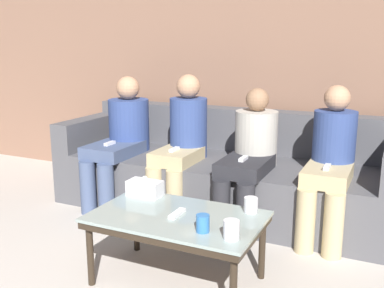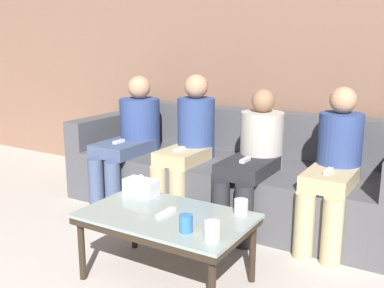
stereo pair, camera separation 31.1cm
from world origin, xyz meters
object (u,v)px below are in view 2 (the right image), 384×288
object	(u,v)px
cup_far_center	(241,207)
seated_person_right_end	(334,163)
cup_near_right	(186,223)
seated_person_mid_left	(189,140)
coffee_table	(166,221)
seated_person_left_end	(132,134)
seated_person_mid_right	(254,155)
cup_near_left	(212,231)
tissue_box	(141,186)
game_remote	(166,213)
couch	(232,175)

from	to	relation	value
cup_far_center	seated_person_right_end	world-z (taller)	seated_person_right_end
cup_near_right	seated_person_mid_left	bearing A→B (deg)	120.83
coffee_table	seated_person_left_end	size ratio (longest dim) A/B	0.89
seated_person_mid_right	cup_near_left	bearing A→B (deg)	-76.25
tissue_box	seated_person_right_end	size ratio (longest dim) A/B	0.20
cup_near_right	game_remote	xyz separation A→B (m)	(-0.23, 0.15, -0.04)
couch	seated_person_left_end	xyz separation A→B (m)	(-0.88, -0.23, 0.29)
coffee_table	game_remote	size ratio (longest dim) A/B	6.50
game_remote	seated_person_mid_left	size ratio (longest dim) A/B	0.13
cup_near_left	cup_near_right	world-z (taller)	cup_near_left
cup_near_left	seated_person_mid_right	bearing A→B (deg)	103.75
cup_near_left	seated_person_left_end	bearing A→B (deg)	140.68
tissue_box	seated_person_mid_right	xyz separation A→B (m)	(0.44, 0.80, 0.09)
couch	coffee_table	world-z (taller)	couch
cup_near_left	game_remote	distance (m)	0.43
couch	tissue_box	bearing A→B (deg)	-98.12
game_remote	seated_person_mid_right	distance (m)	1.02
coffee_table	game_remote	distance (m)	0.05
cup_far_center	seated_person_mid_right	bearing A→B (deg)	108.53
seated_person_mid_left	seated_person_right_end	bearing A→B (deg)	-0.64
cup_far_center	cup_near_left	bearing A→B (deg)	-86.50
cup_near_right	seated_person_mid_right	distance (m)	1.17
seated_person_mid_left	game_remote	bearing A→B (deg)	-65.15
cup_far_center	seated_person_right_end	bearing A→B (deg)	68.18
cup_near_left	cup_far_center	world-z (taller)	cup_near_left
cup_far_center	seated_person_mid_right	xyz separation A→B (m)	(-0.26, 0.79, 0.10)
tissue_box	seated_person_mid_left	world-z (taller)	seated_person_mid_left
tissue_box	cup_near_left	bearing A→B (deg)	-27.06
coffee_table	cup_near_right	distance (m)	0.28
tissue_box	seated_person_left_end	size ratio (longest dim) A/B	0.20
cup_far_center	seated_person_left_end	xyz separation A→B (m)	(-1.43, 0.80, 0.13)
cup_near_left	seated_person_left_end	xyz separation A→B (m)	(-1.46, 1.19, 0.13)
cup_near_right	seated_person_mid_left	world-z (taller)	seated_person_mid_left
couch	seated_person_mid_left	xyz separation A→B (m)	(-0.29, -0.22, 0.30)
cup_near_left	seated_person_mid_left	distance (m)	1.49
coffee_table	couch	bearing A→B (deg)	98.55
couch	coffee_table	bearing A→B (deg)	-81.45
cup_far_center	game_remote	world-z (taller)	cup_far_center
seated_person_mid_left	seated_person_left_end	bearing A→B (deg)	-179.04
seated_person_left_end	seated_person_right_end	distance (m)	1.75
cup_near_right	cup_far_center	size ratio (longest dim) A/B	1.05
cup_near_right	seated_person_mid_left	xyz separation A→B (m)	(-0.71, 1.18, 0.14)
seated_person_left_end	coffee_table	bearing A→B (deg)	-43.98
seated_person_left_end	seated_person_right_end	bearing A→B (deg)	-0.11
couch	seated_person_mid_left	bearing A→B (deg)	-143.58
seated_person_mid_right	cup_far_center	bearing A→B (deg)	-71.47
cup_near_left	game_remote	bearing A→B (deg)	157.13
game_remote	couch	bearing A→B (deg)	98.55
coffee_table	tissue_box	bearing A→B (deg)	148.45
cup_near_left	cup_far_center	xyz separation A→B (m)	(-0.02, 0.39, -0.01)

